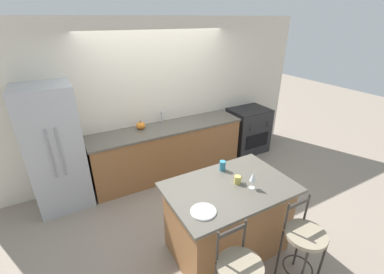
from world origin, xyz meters
The scene contains 14 objects.
ground_plane centered at (0.00, 0.00, 0.00)m, with size 18.00×18.00×0.00m, color gray.
wall_back centered at (0.00, 0.72, 1.35)m, with size 6.00×0.07×2.70m.
back_counter centered at (0.00, 0.39, 0.47)m, with size 2.75×0.70×0.94m.
sink_faucet centered at (0.00, 0.59, 1.07)m, with size 0.02×0.13×0.22m.
kitchen_island centered at (-0.08, -1.58, 0.48)m, with size 1.44×0.94×0.94m.
refrigerator centered at (-1.76, 0.36, 0.94)m, with size 0.74×0.69×1.88m.
oven_range centered at (1.87, 0.38, 0.47)m, with size 0.80×0.65×0.95m.
bar_stool_near centered at (-0.49, -2.30, 0.58)m, with size 0.42×0.42×1.03m.
bar_stool_far centered at (0.33, -2.33, 0.58)m, with size 0.42×0.42×1.03m.
dinner_plate centered at (-0.56, -1.80, 0.95)m, with size 0.26×0.26×0.02m.
wine_glass centered at (0.11, -1.72, 1.09)m, with size 0.07×0.07×0.20m.
coffee_mug centered at (0.03, -1.57, 0.99)m, with size 0.11×0.08×0.09m.
tumbler_cup centered at (0.04, -1.26, 1.01)m, with size 0.08×0.08×0.13m.
pumpkin_decoration centered at (-0.43, 0.50, 1.00)m, with size 0.15×0.15×0.14m.
Camera 1 is at (-1.61, -3.47, 2.68)m, focal length 24.00 mm.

